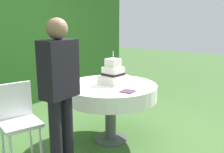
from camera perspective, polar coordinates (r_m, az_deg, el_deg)
ground_plane at (r=3.59m, az=-0.31°, el=-13.66°), size 20.00×20.00×0.00m
foliage_hedge at (r=5.02m, az=-22.30°, el=9.70°), size 6.16×0.49×2.84m
cake_table at (r=3.36m, az=-0.33°, el=-3.53°), size 1.20×1.20×0.76m
wedding_cake at (r=3.34m, az=0.32°, el=0.46°), size 0.32×0.32×0.43m
serving_plate_near at (r=2.90m, az=-0.01°, el=-3.77°), size 0.10×0.10×0.01m
serving_plate_far at (r=3.31m, az=-6.65°, el=-1.80°), size 0.11×0.11×0.01m
serving_plate_left at (r=2.95m, az=-2.72°, el=-3.49°), size 0.12×0.12×0.01m
serving_plate_right at (r=3.69m, az=-2.09°, el=-0.26°), size 0.12×0.12×0.01m
napkin_stack at (r=2.99m, az=3.52°, el=-3.27°), size 0.17×0.17×0.01m
garden_chair at (r=3.08m, az=-20.18°, el=-8.09°), size 0.49×0.49×0.89m
standing_person at (r=2.52m, az=-11.47°, el=-2.76°), size 0.37×0.22×1.60m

